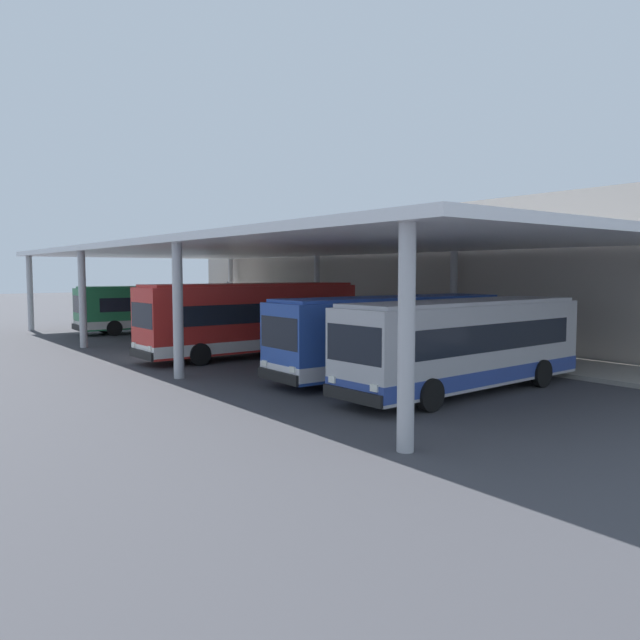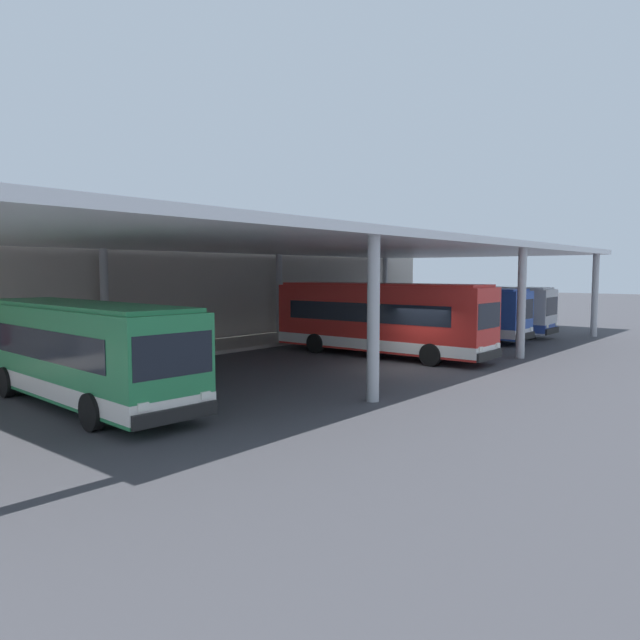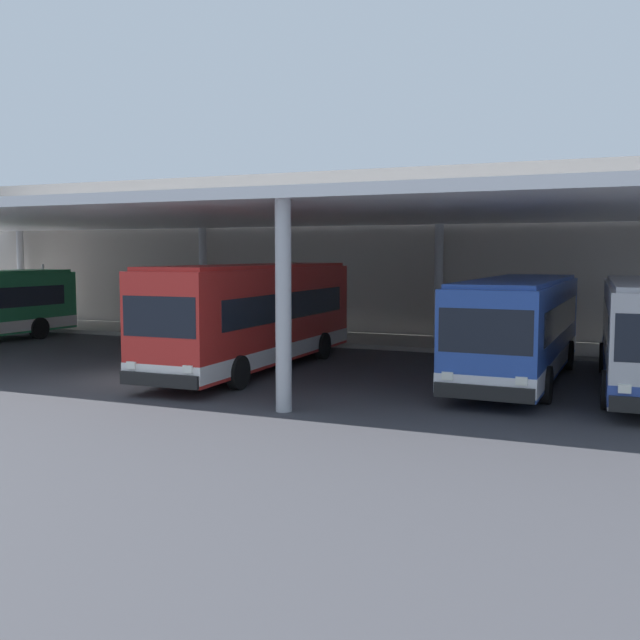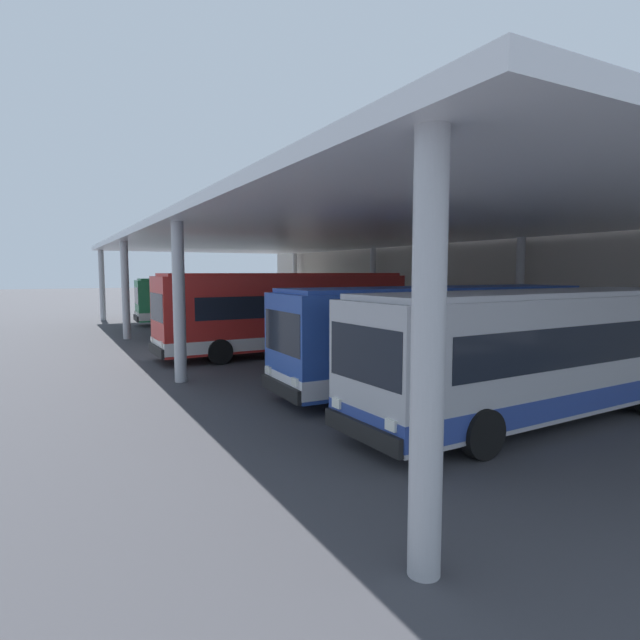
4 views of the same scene
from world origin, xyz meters
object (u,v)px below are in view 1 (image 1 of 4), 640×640
Objects in this scene: bus_second_bay at (252,319)px; trash_bin at (465,342)px; bench_waiting at (511,347)px; bus_far_bay at (465,344)px; bus_nearest_bay at (156,308)px; banner_sign at (228,299)px; bus_middle_bay at (391,335)px.

bus_second_bay is 10.53m from trash_bin.
trash_bin is at bearing -170.07° from bench_waiting.
bus_nearest_bay is at bearing 179.90° from bus_far_bay.
bench_waiting is 25.54m from banner_sign.
banner_sign is at bearing 166.90° from bus_far_bay.
banner_sign is at bearing 165.27° from bus_middle_bay.
trash_bin is (-5.96, 7.23, -0.98)m from bus_far_bay.
trash_bin is (-2.21, 7.13, -0.98)m from bus_middle_bay.
trash_bin is at bearing 1.15° from banner_sign.
bus_far_bay is 3.32× the size of banner_sign.
bus_far_bay is at bearing -13.10° from banner_sign.
bus_second_bay reaches higher than banner_sign.
trash_bin is at bearing 107.22° from bus_middle_bay.
bench_waiting is at bearing 17.96° from bus_nearest_bay.
bus_far_bay is (27.03, -0.05, 0.00)m from bus_nearest_bay.
bus_far_bay is at bearing -64.81° from bench_waiting.
banner_sign reaches higher than bus_far_bay.
bus_nearest_bay is at bearing 175.55° from bus_second_bay.
bus_second_bay reaches higher than bus_far_bay.
bus_second_bay is 1.07× the size of bus_middle_bay.
trash_bin is (6.32, 8.33, -1.16)m from bus_second_bay.
bus_far_bay is at bearing -50.54° from trash_bin.
bus_second_bay reaches higher than bus_middle_bay.
bench_waiting is (-3.60, 7.65, -0.99)m from bus_far_bay.
bus_middle_bay is 3.75m from bus_far_bay.
bench_waiting is 1.84× the size of trash_bin.
bench_waiting is 2.39m from trash_bin.
bench_waiting is (8.68, 8.75, -1.18)m from bus_second_bay.
bus_middle_bay is 26.20m from banner_sign.
bus_second_bay is at bearing -171.94° from bus_middle_bay.
bus_far_bay reaches higher than trash_bin.
bus_second_bay is (14.76, -1.15, 0.19)m from bus_nearest_bay.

